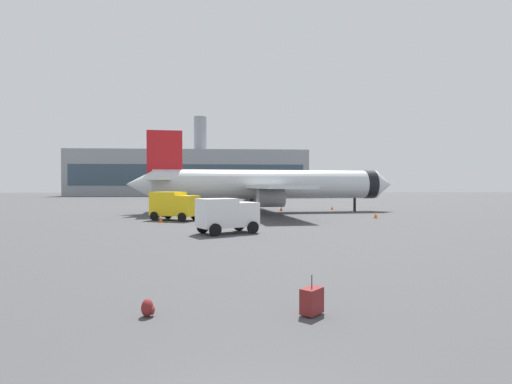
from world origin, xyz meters
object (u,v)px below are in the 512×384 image
(safety_cone_outer, at_px, (161,218))
(rolling_suitcase, at_px, (312,301))
(safety_cone_far, at_px, (332,208))
(service_truck, at_px, (174,205))
(airplane_at_gate, at_px, (268,185))
(cargo_van, at_px, (227,214))
(traveller_backpack, at_px, (148,308))
(safety_cone_mid, at_px, (281,208))
(safety_cone_near, at_px, (376,215))

(safety_cone_outer, relative_size, rolling_suitcase, 0.75)
(safety_cone_outer, bearing_deg, safety_cone_far, 41.35)
(safety_cone_outer, bearing_deg, service_truck, 68.64)
(airplane_at_gate, relative_size, service_truck, 6.79)
(cargo_van, xyz_separation_m, safety_cone_far, (15.16, 28.26, -1.15))
(safety_cone_outer, bearing_deg, traveller_backpack, -81.06)
(rolling_suitcase, height_order, traveller_backpack, rolling_suitcase)
(airplane_at_gate, xyz_separation_m, safety_cone_mid, (2.16, 2.75, -3.29))
(safety_cone_far, bearing_deg, cargo_van, -118.21)
(safety_cone_near, bearing_deg, service_truck, -176.90)
(service_truck, bearing_deg, cargo_van, -64.89)
(safety_cone_near, relative_size, safety_cone_far, 1.24)
(safety_cone_outer, distance_m, rolling_suitcase, 29.54)
(safety_cone_outer, bearing_deg, safety_cone_near, 9.01)
(safety_cone_mid, distance_m, safety_cone_outer, 21.55)
(safety_cone_near, bearing_deg, safety_cone_outer, -170.99)
(service_truck, distance_m, safety_cone_mid, 19.17)
(traveller_backpack, bearing_deg, safety_cone_outer, 98.94)
(safety_cone_mid, bearing_deg, traveller_backpack, -101.82)
(cargo_van, xyz_separation_m, rolling_suitcase, (2.47, -18.89, -1.06))
(service_truck, height_order, rolling_suitcase, service_truck)
(safety_cone_far, bearing_deg, traveller_backpack, -110.05)
(airplane_at_gate, xyz_separation_m, safety_cone_near, (10.81, -10.29, -3.29))
(safety_cone_near, bearing_deg, rolling_suitcase, -113.10)
(airplane_at_gate, relative_size, cargo_van, 7.42)
(cargo_van, relative_size, safety_cone_mid, 6.44)
(safety_cone_far, bearing_deg, safety_cone_near, -86.90)
(safety_cone_far, xyz_separation_m, safety_cone_outer, (-21.56, -18.98, 0.11))
(service_truck, height_order, safety_cone_mid, service_truck)
(airplane_at_gate, height_order, safety_cone_near, airplane_at_gate)
(cargo_van, relative_size, traveller_backpack, 10.05)
(safety_cone_far, distance_m, safety_cone_outer, 28.72)
(cargo_van, relative_size, safety_cone_near, 6.42)
(cargo_van, distance_m, traveller_backpack, 18.89)
(airplane_at_gate, xyz_separation_m, rolling_suitcase, (-2.72, -42.02, -3.27))
(safety_cone_far, height_order, traveller_backpack, safety_cone_far)
(service_truck, xyz_separation_m, safety_cone_near, (21.46, 1.16, -1.24))
(safety_cone_far, relative_size, safety_cone_outer, 0.73)
(safety_cone_far, bearing_deg, safety_cone_mid, -163.05)
(service_truck, distance_m, rolling_suitcase, 31.60)
(airplane_at_gate, height_order, safety_cone_far, airplane_at_gate)
(safety_cone_outer, height_order, traveller_backpack, safety_cone_outer)
(safety_cone_far, distance_m, traveller_backpack, 50.04)
(airplane_at_gate, distance_m, cargo_van, 23.80)
(service_truck, bearing_deg, safety_cone_far, 38.81)
(safety_cone_near, bearing_deg, safety_cone_far, 93.10)
(cargo_van, height_order, safety_cone_outer, cargo_van)
(cargo_van, xyz_separation_m, safety_cone_mid, (7.35, 25.88, -1.08))
(safety_cone_outer, distance_m, traveller_backpack, 28.37)
(cargo_van, distance_m, safety_cone_far, 32.09)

